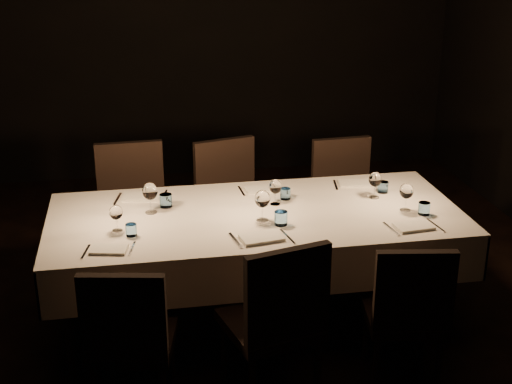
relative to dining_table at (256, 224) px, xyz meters
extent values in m
cube|color=black|center=(0.00, 0.00, -0.69)|extent=(5.00, 6.00, 0.01)
cube|color=black|center=(0.00, 3.00, 0.81)|extent=(5.00, 0.01, 3.00)
cube|color=black|center=(0.00, 0.00, 0.04)|extent=(2.40, 1.00, 0.04)
cylinder|color=black|center=(-1.12, -0.42, -0.33)|extent=(0.07, 0.07, 0.71)
cylinder|color=black|center=(-1.12, 0.42, -0.33)|extent=(0.07, 0.07, 0.71)
cylinder|color=black|center=(1.12, -0.42, -0.33)|extent=(0.07, 0.07, 0.71)
cylinder|color=black|center=(1.12, 0.42, -0.33)|extent=(0.07, 0.07, 0.71)
cube|color=beige|center=(0.00, 0.00, 0.07)|extent=(2.52, 1.12, 0.01)
cube|color=beige|center=(0.00, 0.55, -0.08)|extent=(2.52, 0.01, 0.28)
cube|color=beige|center=(0.00, -0.55, -0.08)|extent=(2.52, 0.01, 0.28)
cube|color=beige|center=(1.25, 0.00, -0.08)|extent=(0.01, 1.12, 0.28)
cube|color=beige|center=(-1.25, 0.00, -0.08)|extent=(0.01, 1.12, 0.28)
cylinder|color=black|center=(-0.58, -0.60, -0.50)|extent=(0.04, 0.04, 0.37)
cylinder|color=black|center=(-0.92, -0.53, -0.50)|extent=(0.04, 0.04, 0.37)
cube|color=black|center=(-0.78, -0.73, -0.29)|extent=(0.49, 0.49, 0.05)
cube|color=black|center=(-0.82, -0.91, -0.04)|extent=(0.42, 0.13, 0.46)
cube|color=silver|center=(-0.88, -0.38, 0.08)|extent=(0.22, 0.16, 0.01)
cube|color=silver|center=(-1.00, -0.38, 0.08)|extent=(0.05, 0.18, 0.01)
cube|color=silver|center=(-0.76, -0.38, 0.08)|extent=(0.05, 0.18, 0.01)
cylinder|color=#ABD2F2|center=(-0.76, -0.20, 0.11)|extent=(0.06, 0.06, 0.07)
cylinder|color=white|center=(-0.84, -0.12, 0.08)|extent=(0.06, 0.06, 0.00)
cylinder|color=white|center=(-0.84, -0.12, 0.12)|extent=(0.01, 0.01, 0.07)
ellipsoid|color=white|center=(-0.84, -0.12, 0.19)|extent=(0.08, 0.08, 0.09)
cylinder|color=black|center=(0.08, -0.51, -0.49)|extent=(0.04, 0.04, 0.40)
cylinder|color=black|center=(0.17, -0.88, -0.49)|extent=(0.04, 0.04, 0.40)
cylinder|color=black|center=(-0.29, -0.61, -0.49)|extent=(0.04, 0.04, 0.40)
cube|color=black|center=(-0.06, -0.74, -0.26)|extent=(0.56, 0.56, 0.06)
cube|color=black|center=(-0.01, -0.94, 0.02)|extent=(0.46, 0.16, 0.50)
cube|color=silver|center=(-0.04, -0.38, 0.08)|extent=(0.25, 0.18, 0.02)
cube|color=silver|center=(-0.18, -0.38, 0.08)|extent=(0.05, 0.21, 0.01)
cube|color=silver|center=(0.11, -0.38, 0.08)|extent=(0.05, 0.21, 0.01)
cylinder|color=#ABD2F2|center=(0.11, -0.20, 0.12)|extent=(0.08, 0.08, 0.08)
cylinder|color=white|center=(0.02, -0.12, 0.08)|extent=(0.07, 0.07, 0.00)
cylinder|color=white|center=(0.02, -0.12, 0.12)|extent=(0.01, 0.01, 0.09)
ellipsoid|color=white|center=(0.02, -0.12, 0.21)|extent=(0.09, 0.09, 0.11)
cylinder|color=black|center=(0.89, -0.59, -0.51)|extent=(0.04, 0.04, 0.36)
cylinder|color=black|center=(0.84, -0.92, -0.51)|extent=(0.04, 0.04, 0.36)
cylinder|color=black|center=(0.56, -0.53, -0.51)|extent=(0.04, 0.04, 0.36)
cylinder|color=black|center=(0.51, -0.87, -0.51)|extent=(0.04, 0.04, 0.36)
cube|color=black|center=(0.70, -0.73, -0.30)|extent=(0.48, 0.48, 0.05)
cube|color=black|center=(0.67, -0.90, -0.04)|extent=(0.42, 0.12, 0.45)
cube|color=silver|center=(0.87, -0.38, 0.08)|extent=(0.23, 0.16, 0.02)
cube|color=silver|center=(0.73, -0.38, 0.08)|extent=(0.04, 0.20, 0.01)
cube|color=silver|center=(1.00, -0.38, 0.08)|extent=(0.04, 0.20, 0.01)
cylinder|color=#ABD2F2|center=(1.00, -0.20, 0.11)|extent=(0.07, 0.07, 0.08)
cylinder|color=white|center=(0.92, -0.12, 0.08)|extent=(0.07, 0.07, 0.00)
cylinder|color=white|center=(0.92, -0.12, 0.12)|extent=(0.01, 0.01, 0.08)
ellipsoid|color=white|center=(0.92, -0.12, 0.20)|extent=(0.09, 0.09, 0.10)
cylinder|color=black|center=(-0.93, 0.49, -0.48)|extent=(0.04, 0.04, 0.41)
cylinder|color=black|center=(-0.95, 0.88, -0.48)|extent=(0.04, 0.04, 0.41)
cylinder|color=black|center=(-0.54, 0.50, -0.48)|extent=(0.04, 0.04, 0.41)
cylinder|color=black|center=(-0.55, 0.89, -0.48)|extent=(0.04, 0.04, 0.41)
cube|color=black|center=(-0.74, 0.69, -0.25)|extent=(0.49, 0.49, 0.06)
cube|color=black|center=(-0.75, 0.90, 0.04)|extent=(0.47, 0.07, 0.51)
cube|color=silver|center=(-0.69, 0.38, 0.08)|extent=(0.26, 0.19, 0.02)
cube|color=silver|center=(-0.84, 0.38, 0.08)|extent=(0.06, 0.21, 0.01)
cube|color=silver|center=(-0.54, 0.38, 0.08)|extent=(0.06, 0.21, 0.01)
cylinder|color=#ABD2F2|center=(-0.54, 0.20, 0.12)|extent=(0.08, 0.08, 0.08)
cylinder|color=white|center=(-0.63, 0.12, 0.08)|extent=(0.07, 0.07, 0.00)
cylinder|color=white|center=(-0.63, 0.12, 0.12)|extent=(0.01, 0.01, 0.09)
ellipsoid|color=white|center=(-0.63, 0.12, 0.22)|extent=(0.09, 0.09, 0.11)
cylinder|color=black|center=(-0.16, 0.50, -0.49)|extent=(0.04, 0.04, 0.40)
cylinder|color=black|center=(-0.25, 0.87, -0.49)|extent=(0.04, 0.04, 0.40)
cylinder|color=black|center=(0.21, 0.60, -0.49)|extent=(0.04, 0.04, 0.40)
cylinder|color=black|center=(0.12, 0.97, -0.49)|extent=(0.04, 0.04, 0.40)
cube|color=black|center=(-0.02, 0.73, -0.26)|extent=(0.56, 0.56, 0.06)
cube|color=black|center=(-0.07, 0.93, 0.02)|extent=(0.46, 0.16, 0.50)
cube|color=silver|center=(0.10, 0.38, 0.08)|extent=(0.21, 0.14, 0.01)
cube|color=silver|center=(-0.03, 0.38, 0.08)|extent=(0.02, 0.18, 0.01)
cube|color=silver|center=(0.23, 0.38, 0.08)|extent=(0.02, 0.18, 0.01)
cylinder|color=#ABD2F2|center=(0.23, 0.20, 0.11)|extent=(0.07, 0.07, 0.07)
cylinder|color=white|center=(0.14, 0.12, 0.08)|extent=(0.06, 0.06, 0.00)
cylinder|color=white|center=(0.14, 0.12, 0.12)|extent=(0.01, 0.01, 0.08)
ellipsoid|color=white|center=(0.14, 0.12, 0.20)|extent=(0.08, 0.08, 0.09)
cylinder|color=black|center=(0.65, 0.52, -0.49)|extent=(0.04, 0.04, 0.39)
cylinder|color=black|center=(0.63, 0.88, -0.49)|extent=(0.04, 0.04, 0.39)
cylinder|color=black|center=(1.01, 0.54, -0.49)|extent=(0.04, 0.04, 0.39)
cylinder|color=black|center=(0.99, 0.90, -0.49)|extent=(0.04, 0.04, 0.39)
cube|color=black|center=(0.82, 0.71, -0.27)|extent=(0.47, 0.47, 0.06)
cube|color=black|center=(0.81, 0.90, 0.00)|extent=(0.45, 0.07, 0.49)
cube|color=silver|center=(0.75, 0.38, 0.08)|extent=(0.23, 0.16, 0.02)
cube|color=silver|center=(0.62, 0.38, 0.08)|extent=(0.05, 0.19, 0.01)
cube|color=silver|center=(0.88, 0.38, 0.08)|extent=(0.04, 0.19, 0.01)
cylinder|color=#ABD2F2|center=(0.88, 0.20, 0.11)|extent=(0.07, 0.07, 0.07)
cylinder|color=white|center=(0.80, 0.12, 0.08)|extent=(0.07, 0.07, 0.00)
cylinder|color=white|center=(0.80, 0.12, 0.12)|extent=(0.01, 0.01, 0.08)
ellipsoid|color=white|center=(0.80, 0.12, 0.20)|extent=(0.08, 0.08, 0.10)
camera|label=1|loc=(-0.71, -3.96, 1.75)|focal=50.00mm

